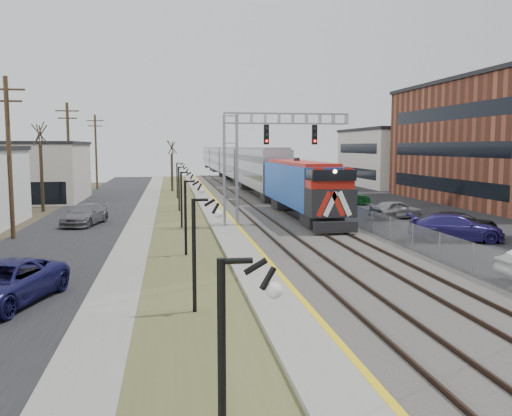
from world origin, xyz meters
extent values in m
cube|color=black|center=(-11.50, 35.00, 0.02)|extent=(7.00, 120.00, 0.04)
cube|color=gray|center=(-7.00, 35.00, 0.04)|extent=(2.00, 120.00, 0.08)
cube|color=#49502A|center=(-4.00, 35.00, 0.03)|extent=(4.00, 120.00, 0.06)
cube|color=gray|center=(-1.00, 35.00, 0.12)|extent=(2.00, 120.00, 0.24)
cube|color=#595651|center=(4.00, 35.00, 0.10)|extent=(8.00, 120.00, 0.20)
cube|color=black|center=(16.00, 35.00, 0.02)|extent=(16.00, 120.00, 0.04)
cube|color=gold|center=(-0.12, 35.00, 0.24)|extent=(0.24, 120.00, 0.01)
cube|color=#2D2119|center=(1.25, 35.00, 0.28)|extent=(0.08, 120.00, 0.15)
cube|color=#2D2119|center=(2.75, 35.00, 0.28)|extent=(0.08, 120.00, 0.15)
cube|color=#2D2119|center=(4.75, 35.00, 0.28)|extent=(0.08, 120.00, 0.15)
cube|color=#2D2119|center=(6.25, 35.00, 0.28)|extent=(0.08, 120.00, 0.15)
cube|color=#1549B0|center=(5.50, 30.98, 2.47)|extent=(3.00, 17.00, 4.25)
cube|color=black|center=(5.50, 22.28, 0.70)|extent=(2.80, 0.50, 0.70)
cube|color=#95969E|center=(5.50, 51.28, 3.01)|extent=(3.00, 22.00, 5.33)
cube|color=#95969E|center=(5.50, 74.08, 3.01)|extent=(3.00, 22.00, 5.33)
cube|color=#95969E|center=(5.50, 96.88, 3.01)|extent=(3.00, 22.00, 5.33)
cube|color=#95969E|center=(5.50, 119.68, 3.01)|extent=(3.00, 22.00, 5.33)
cube|color=gray|center=(-0.50, 28.00, 4.00)|extent=(1.00, 1.00, 8.00)
cube|color=gray|center=(3.50, 28.00, 7.75)|extent=(9.00, 0.80, 0.80)
cube|color=black|center=(2.00, 27.55, 6.60)|extent=(0.35, 0.25, 1.40)
cube|color=black|center=(5.50, 27.55, 6.60)|extent=(0.35, 0.25, 1.40)
cylinder|color=black|center=(-4.00, -2.00, 2.00)|extent=(0.14, 0.14, 4.00)
cylinder|color=black|center=(-4.00, 8.00, 2.00)|extent=(0.14, 0.14, 4.00)
cylinder|color=black|center=(-4.00, 18.00, 2.00)|extent=(0.14, 0.14, 4.00)
cylinder|color=black|center=(-4.00, 28.00, 2.00)|extent=(0.14, 0.14, 4.00)
cylinder|color=black|center=(-4.00, 38.00, 2.00)|extent=(0.14, 0.14, 4.00)
cylinder|color=black|center=(-4.00, 50.00, 2.00)|extent=(0.14, 0.14, 4.00)
cylinder|color=#4C3823|center=(-14.50, 25.00, 5.00)|extent=(0.28, 0.28, 10.00)
cylinder|color=#4C3823|center=(-14.50, 45.00, 5.00)|extent=(0.28, 0.28, 10.00)
cylinder|color=#4C3823|center=(-14.50, 65.00, 5.00)|extent=(0.28, 0.28, 10.00)
cube|color=gray|center=(8.20, 35.00, 0.80)|extent=(0.04, 120.00, 1.60)
cube|color=beige|center=(-21.00, 50.00, 3.00)|extent=(14.00, 12.00, 6.00)
cube|color=beige|center=(30.00, 65.00, 4.00)|extent=(16.00, 18.00, 8.00)
cylinder|color=#382D23|center=(-16.00, 40.00, 2.97)|extent=(0.30, 0.30, 5.95)
cylinder|color=#382D23|center=(-4.50, 60.00, 2.45)|extent=(0.30, 0.30, 4.90)
imported|color=black|center=(13.10, 21.25, 0.81)|extent=(6.40, 4.53, 1.62)
imported|color=navy|center=(12.31, 19.85, 0.81)|extent=(6.01, 3.66, 1.63)
imported|color=gray|center=(12.91, 30.05, 0.75)|extent=(4.75, 3.08, 1.50)
imported|color=#0B3714|center=(12.45, 40.75, 0.73)|extent=(4.63, 2.17, 1.47)
imported|color=#16154C|center=(-10.80, 9.96, 0.79)|extent=(4.19, 6.19, 1.58)
imported|color=slate|center=(-10.99, 30.55, 0.77)|extent=(3.34, 5.66, 1.54)
camera|label=1|loc=(-4.77, -10.33, 5.74)|focal=38.00mm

